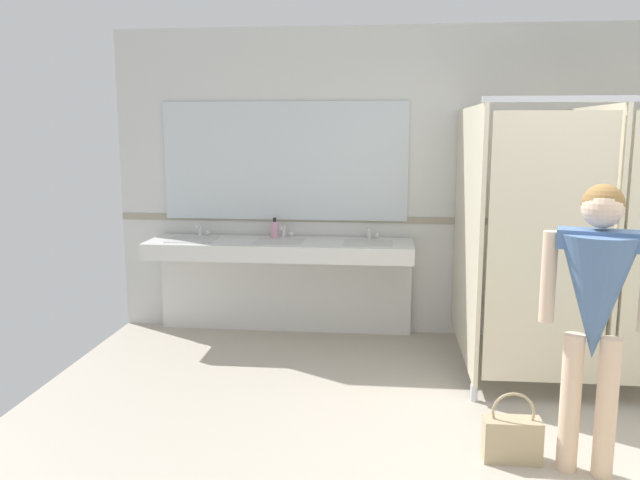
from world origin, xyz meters
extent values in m
cube|color=silver|center=(0.00, 2.60, 1.37)|extent=(7.58, 0.12, 2.75)
cube|color=#9E937F|center=(0.00, 2.54, 1.05)|extent=(7.58, 0.01, 0.06)
cube|color=silver|center=(-2.23, 2.22, 0.82)|extent=(2.33, 0.59, 0.14)
cube|color=silver|center=(-2.23, 2.48, 0.38)|extent=(2.33, 0.08, 0.75)
cube|color=beige|center=(-3.01, 2.19, 0.84)|extent=(0.42, 0.32, 0.11)
cylinder|color=silver|center=(-3.01, 2.43, 0.95)|extent=(0.04, 0.04, 0.11)
cylinder|color=silver|center=(-3.01, 2.37, 0.99)|extent=(0.03, 0.11, 0.03)
sphere|color=silver|center=(-2.94, 2.44, 0.92)|extent=(0.04, 0.04, 0.04)
cube|color=beige|center=(-2.23, 2.19, 0.84)|extent=(0.42, 0.32, 0.11)
cylinder|color=silver|center=(-2.23, 2.43, 0.95)|extent=(0.04, 0.04, 0.11)
cylinder|color=silver|center=(-2.23, 2.37, 0.99)|extent=(0.03, 0.11, 0.03)
sphere|color=silver|center=(-2.16, 2.44, 0.92)|extent=(0.04, 0.04, 0.04)
cube|color=beige|center=(-1.46, 2.19, 0.84)|extent=(0.42, 0.32, 0.11)
cylinder|color=silver|center=(-1.46, 2.43, 0.95)|extent=(0.04, 0.04, 0.11)
cylinder|color=silver|center=(-1.46, 2.37, 0.99)|extent=(0.03, 0.11, 0.03)
sphere|color=silver|center=(-1.39, 2.44, 0.92)|extent=(0.04, 0.04, 0.04)
cube|color=silver|center=(-2.23, 2.53, 1.57)|extent=(2.23, 0.02, 1.06)
cube|color=beige|center=(-0.68, 1.75, 1.07)|extent=(0.03, 1.55, 1.90)
cylinder|color=silver|center=(-0.68, 1.03, 0.06)|extent=(0.05, 0.05, 0.12)
cube|color=beige|center=(0.19, 1.75, 1.07)|extent=(0.03, 1.55, 1.90)
cylinder|color=silver|center=(0.19, 1.03, 0.06)|extent=(0.05, 0.05, 0.12)
cube|color=beige|center=(-0.25, 1.00, 1.07)|extent=(0.79, 0.04, 1.80)
cylinder|color=beige|center=(-0.12, 0.10, 0.39)|extent=(0.11, 0.11, 0.77)
cylinder|color=beige|center=(-0.30, 0.15, 0.39)|extent=(0.11, 0.11, 0.77)
cone|color=#4C6B99|center=(-0.21, 0.13, 0.99)|extent=(0.50, 0.50, 0.67)
cube|color=#4C6B99|center=(-0.21, 0.13, 1.29)|extent=(0.45, 0.27, 0.10)
cylinder|color=beige|center=(-0.44, 0.20, 1.08)|extent=(0.08, 0.08, 0.49)
sphere|color=beige|center=(-0.21, 0.13, 1.46)|extent=(0.21, 0.21, 0.21)
sphere|color=olive|center=(-0.21, 0.14, 1.47)|extent=(0.21, 0.21, 0.21)
cube|color=tan|center=(-0.58, 0.23, 0.12)|extent=(0.32, 0.14, 0.24)
torus|color=tan|center=(-0.58, 0.23, 0.28)|extent=(0.24, 0.02, 0.24)
cylinder|color=#D899B2|center=(-2.31, 2.40, 0.96)|extent=(0.07, 0.07, 0.15)
cylinder|color=black|center=(-2.31, 2.40, 1.06)|extent=(0.03, 0.03, 0.04)
camera|label=1|loc=(-1.30, -3.25, 1.84)|focal=36.04mm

